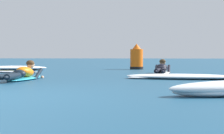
# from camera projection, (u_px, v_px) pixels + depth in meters

# --- Properties ---
(ground_plane) EXTENTS (120.00, 120.00, 0.00)m
(ground_plane) POSITION_uv_depth(u_px,v_px,m) (91.00, 70.00, 15.52)
(ground_plane) COLOR navy
(surfer_near) EXTENTS (0.55, 2.48, 0.54)m
(surfer_near) POSITION_uv_depth(u_px,v_px,m) (23.00, 74.00, 9.43)
(surfer_near) COLOR #2DB2D1
(surfer_near) RESTS_ON ground
(surfer_far) EXTENTS (0.65, 2.55, 0.55)m
(surfer_far) POSITION_uv_depth(u_px,v_px,m) (162.00, 70.00, 12.60)
(surfer_far) COLOR white
(surfer_far) RESTS_ON ground
(drifting_surfboard) EXTENTS (2.03, 0.79, 0.16)m
(drifting_surfboard) POSITION_uv_depth(u_px,v_px,m) (14.00, 72.00, 13.36)
(drifting_surfboard) COLOR silver
(drifting_surfboard) RESTS_ON ground
(whitewater_front) EXTENTS (3.01, 1.14, 0.14)m
(whitewater_front) POSITION_uv_depth(u_px,v_px,m) (182.00, 77.00, 9.82)
(whitewater_front) COLOR white
(whitewater_front) RESTS_ON ground
(whitewater_mid_right) EXTENTS (2.83, 1.41, 0.18)m
(whitewater_mid_right) POSITION_uv_depth(u_px,v_px,m) (15.00, 68.00, 15.90)
(whitewater_mid_right) COLOR white
(whitewater_mid_right) RESTS_ON ground
(channel_marker_buoy) EXTENTS (0.59, 0.59, 1.14)m
(channel_marker_buoy) POSITION_uv_depth(u_px,v_px,m) (137.00, 59.00, 16.66)
(channel_marker_buoy) COLOR #EA5B0F
(channel_marker_buoy) RESTS_ON ground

